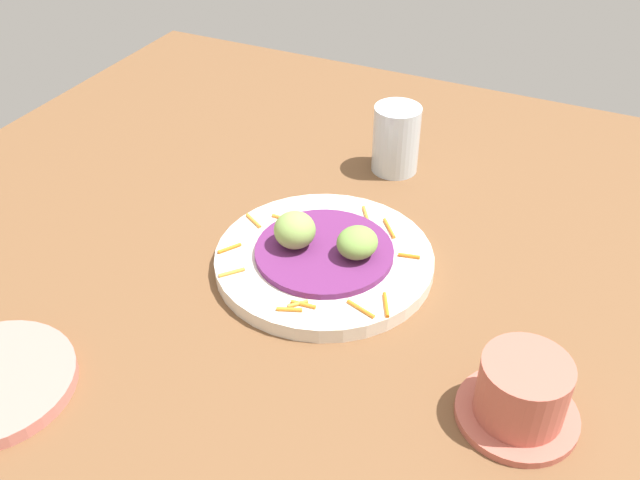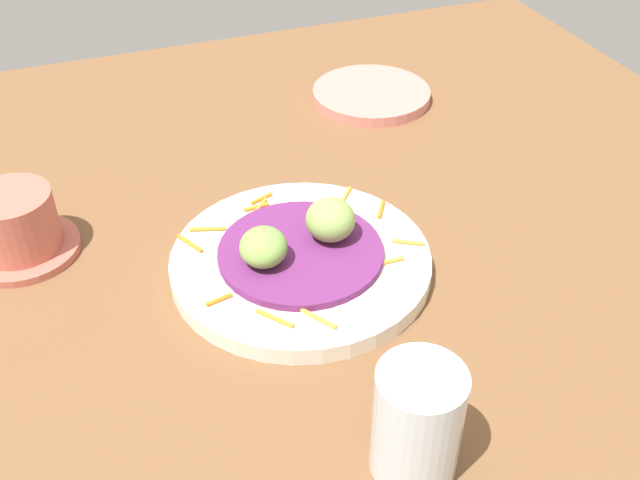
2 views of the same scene
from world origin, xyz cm
name	(u,v)px [view 2 (image 2 of 2)]	position (x,y,z in cm)	size (l,w,h in cm)	color
table_surface	(330,265)	(0.00, 0.00, 1.00)	(110.00, 110.00, 2.00)	brown
main_plate	(301,262)	(3.28, 0.75, 2.87)	(24.72, 24.72, 1.75)	silver
cabbage_bed	(301,252)	(3.28, 0.75, 4.13)	(15.63, 15.63, 0.76)	#60235B
carrot_garnish	(292,244)	(3.62, -0.92, 3.95)	(22.05, 21.17, 0.40)	orange
guac_scoop_left	(263,247)	(7.00, 1.29, 6.19)	(4.73, 4.41, 3.36)	#759E47
guac_scoop_center	(336,220)	(-0.44, 0.21, 6.55)	(4.71, 4.67, 4.10)	#84A851
side_plate_small	(371,94)	(-17.06, -28.91, 2.69)	(15.48, 15.48, 1.38)	tan
terracotta_bowl	(17,227)	(27.94, -11.41, 5.06)	(11.00, 11.00, 6.72)	#B75B4C
water_glass	(417,422)	(2.98, 24.20, 6.65)	(6.29, 6.29, 9.29)	silver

